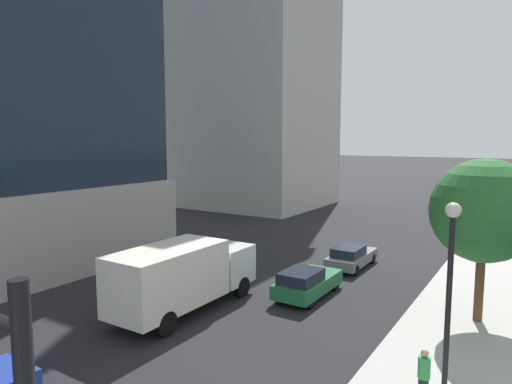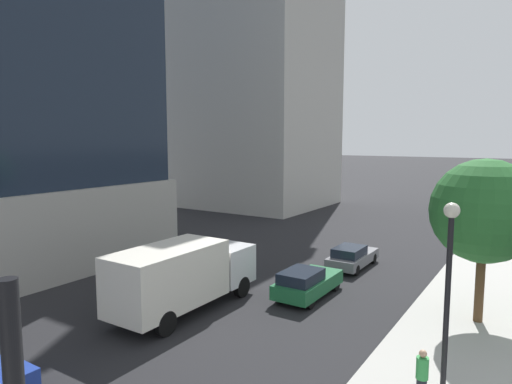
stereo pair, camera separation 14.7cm
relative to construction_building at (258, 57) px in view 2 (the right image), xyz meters
name	(u,v)px [view 2 (the right image)]	position (x,y,z in m)	size (l,w,h in m)	color
sidewalk	(468,327)	(25.88, -24.57, -16.70)	(4.95, 120.00, 0.15)	#B2AFA8
construction_building	(258,57)	(0.00, 0.00, 0.00)	(15.75, 15.03, 38.36)	#B2AFA8
street_lamp	(449,271)	(26.00, -30.46, -12.88)	(0.44, 0.44, 5.70)	black
street_tree	(484,211)	(26.15, -23.93, -12.04)	(4.20, 4.20, 6.70)	brown
car_gray	(352,257)	(18.76, -18.88, -16.11)	(1.76, 4.33, 1.34)	slate
car_green	(307,282)	(18.76, -24.85, -16.05)	(1.84, 4.28, 1.45)	#1E6638
box_truck	(182,274)	(15.01, -29.50, -15.05)	(2.49, 7.57, 3.07)	silver
pedestrian_green_shirt	(422,377)	(25.59, -31.34, -15.79)	(0.34, 0.34, 1.65)	black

